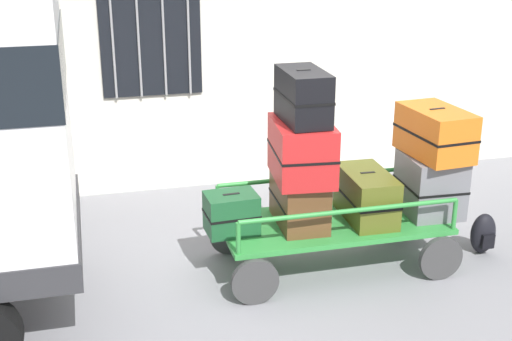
% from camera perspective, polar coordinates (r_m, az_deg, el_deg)
% --- Properties ---
extents(ground_plane, '(40.00, 40.00, 0.00)m').
position_cam_1_polar(ground_plane, '(6.86, 1.35, -8.67)').
color(ground_plane, gray).
extents(luggage_cart, '(2.28, 1.09, 0.49)m').
position_cam_1_polar(luggage_cart, '(6.92, 6.28, -4.88)').
color(luggage_cart, '#2D8438').
rests_on(luggage_cart, ground).
extents(cart_railing, '(2.16, 0.96, 0.32)m').
position_cam_1_polar(cart_railing, '(6.78, 6.40, -2.08)').
color(cart_railing, '#2D8438').
rests_on(cart_railing, luggage_cart).
extents(suitcase_left_bottom, '(0.51, 0.39, 0.39)m').
position_cam_1_polar(suitcase_left_bottom, '(6.54, -2.03, -3.52)').
color(suitcase_left_bottom, '#194C28').
rests_on(suitcase_left_bottom, luggage_cart).
extents(suitcase_midleft_bottom, '(0.46, 0.76, 0.49)m').
position_cam_1_polar(suitcase_midleft_bottom, '(6.71, 3.57, -2.46)').
color(suitcase_midleft_bottom, brown).
rests_on(suitcase_midleft_bottom, luggage_cart).
extents(suitcase_midleft_middle, '(0.61, 0.84, 0.56)m').
position_cam_1_polar(suitcase_midleft_middle, '(6.49, 3.79, 1.65)').
color(suitcase_midleft_middle, '#B21E1E').
rests_on(suitcase_midleft_middle, suitcase_midleft_bottom).
extents(suitcase_midleft_top, '(0.37, 0.71, 0.48)m').
position_cam_1_polar(suitcase_midleft_top, '(6.35, 3.89, 6.12)').
color(suitcase_midleft_top, black).
rests_on(suitcase_midleft_top, suitcase_midleft_middle).
extents(suitcase_center_bottom, '(0.45, 0.80, 0.48)m').
position_cam_1_polar(suitcase_center_bottom, '(6.90, 9.05, -2.05)').
color(suitcase_center_bottom, '#4C5119').
rests_on(suitcase_center_bottom, luggage_cart).
extents(suitcase_midright_bottom, '(0.56, 0.66, 0.61)m').
position_cam_1_polar(suitcase_midright_bottom, '(7.16, 14.12, -1.08)').
color(suitcase_midright_bottom, slate).
rests_on(suitcase_midright_bottom, luggage_cart).
extents(suitcase_midright_middle, '(0.54, 0.85, 0.48)m').
position_cam_1_polar(suitcase_midright_middle, '(6.98, 14.50, 3.05)').
color(suitcase_midright_middle, orange).
rests_on(suitcase_midright_middle, suitcase_midright_bottom).
extents(backpack, '(0.27, 0.22, 0.44)m').
position_cam_1_polar(backpack, '(7.59, 18.16, -4.96)').
color(backpack, black).
rests_on(backpack, ground).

